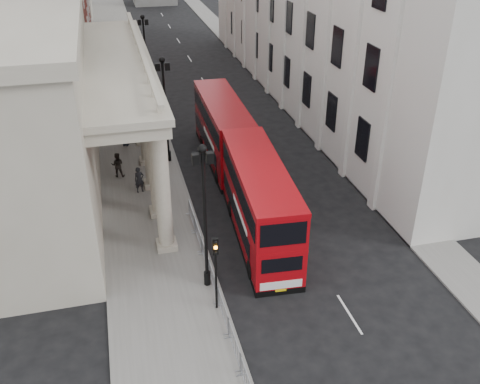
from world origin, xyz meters
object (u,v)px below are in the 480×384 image
at_px(lamp_post_south, 205,209).
at_px(pedestrian_a, 139,180).
at_px(pedestrian_b, 117,165).
at_px(pedestrian_c, 125,137).
at_px(bus_near, 259,201).
at_px(traffic_light, 216,261).
at_px(bus_far, 223,130).
at_px(lamp_post_mid, 165,103).
at_px(lamp_post_north, 145,51).

xyz_separation_m(lamp_post_south, pedestrian_a, (-2.67, 11.36, -3.84)).
xyz_separation_m(pedestrian_b, pedestrian_c, (0.89, 5.62, -0.16)).
xyz_separation_m(bus_near, pedestrian_a, (-6.69, 7.40, -1.53)).
distance_m(lamp_post_south, pedestrian_c, 20.45).
relative_size(traffic_light, bus_far, 0.38).
bearing_deg(pedestrian_c, bus_near, -43.67).
bearing_deg(lamp_post_mid, pedestrian_c, 129.75).
relative_size(bus_near, pedestrian_b, 6.13).
xyz_separation_m(lamp_post_south, lamp_post_north, (0.00, 32.00, 0.00)).
height_order(lamp_post_north, bus_far, lamp_post_north).
distance_m(lamp_post_north, pedestrian_b, 18.68).
bearing_deg(pedestrian_c, traffic_light, -59.55).
bearing_deg(traffic_light, lamp_post_mid, 90.32).
xyz_separation_m(lamp_post_mid, pedestrian_a, (-2.67, -4.64, -3.84)).
relative_size(pedestrian_b, pedestrian_c, 1.20).
height_order(lamp_post_south, pedestrian_b, lamp_post_south).
bearing_deg(pedestrian_c, pedestrian_a, -64.70).
bearing_deg(pedestrian_a, lamp_post_south, -90.45).
bearing_deg(pedestrian_b, pedestrian_a, 126.67).
bearing_deg(lamp_post_north, lamp_post_south, -90.00).
bearing_deg(pedestrian_c, lamp_post_mid, -28.30).
xyz_separation_m(lamp_post_north, pedestrian_c, (-3.16, -12.20, -4.00)).
bearing_deg(bus_far, pedestrian_a, -149.31).
height_order(bus_near, pedestrian_b, bus_near).
distance_m(traffic_light, pedestrian_c, 22.17).
bearing_deg(traffic_light, bus_far, 76.29).
relative_size(lamp_post_mid, pedestrian_a, 4.38).
height_order(traffic_light, pedestrian_a, traffic_light).
distance_m(lamp_post_north, bus_far, 17.35).
xyz_separation_m(traffic_light, bus_far, (4.24, 17.38, -0.54)).
relative_size(pedestrian_a, pedestrian_c, 1.20).
bearing_deg(pedestrian_a, bus_far, 16.11).
bearing_deg(pedestrian_b, lamp_post_north, -92.27).
distance_m(lamp_post_mid, traffic_light, 18.11).
xyz_separation_m(traffic_light, pedestrian_b, (-4.15, 16.19, -2.03)).
distance_m(lamp_post_mid, pedestrian_c, 6.36).
bearing_deg(pedestrian_c, lamp_post_north, 97.42).
height_order(pedestrian_a, pedestrian_c, pedestrian_a).
height_order(lamp_post_mid, bus_near, lamp_post_mid).
xyz_separation_m(lamp_post_north, traffic_light, (0.10, -34.02, -1.80)).
relative_size(traffic_light, pedestrian_b, 2.26).
distance_m(traffic_light, bus_near, 7.17).
height_order(lamp_post_south, bus_near, lamp_post_south).
relative_size(lamp_post_south, pedestrian_a, 4.38).
bearing_deg(traffic_light, pedestrian_b, 104.37).
bearing_deg(lamp_post_north, pedestrian_b, -102.80).
distance_m(lamp_post_north, pedestrian_c, 13.22).
relative_size(bus_near, bus_far, 1.02).
bearing_deg(lamp_post_mid, bus_far, -8.31).
bearing_deg(pedestrian_a, lamp_post_mid, 46.47).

